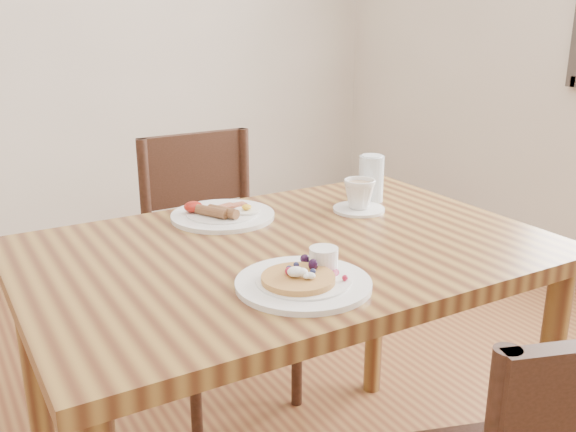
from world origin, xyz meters
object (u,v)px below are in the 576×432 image
Objects in this scene: teacup_saucer at (359,197)px; water_glass at (371,179)px; dining_table at (288,284)px; pancake_plate at (305,279)px; chair_far at (214,255)px; breakfast_plate at (221,214)px.

water_glass is (0.08, 0.06, 0.03)m from teacup_saucer.
pancake_plate is at bearing -112.22° from dining_table.
chair_far is 6.79× the size of water_glass.
teacup_saucer is (0.35, -0.13, 0.03)m from breakfast_plate.
water_glass is at bearing 26.44° from dining_table.
water_glass is at bearing 35.25° from teacup_saucer.
breakfast_plate is (-0.05, 0.26, 0.11)m from dining_table.
breakfast_plate is 0.37m from teacup_saucer.
teacup_saucer reaches higher than pancake_plate.
breakfast_plate is 1.93× the size of teacup_saucer.
water_glass reaches higher than pancake_plate.
pancake_plate is at bearing 78.30° from chair_far.
chair_far is at bearing 113.23° from teacup_saucer.
dining_table is 0.66m from chair_far.
water_glass is (0.30, -0.44, 0.32)m from chair_far.
pancake_plate is 0.62m from water_glass.
chair_far is 3.26× the size of breakfast_plate.
chair_far is 0.48m from breakfast_plate.
chair_far reaches higher than pancake_plate.
teacup_saucer is (0.30, 0.13, 0.14)m from dining_table.
dining_table is at bearing -153.56° from water_glass.
breakfast_plate is at bearing 85.37° from pancake_plate.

